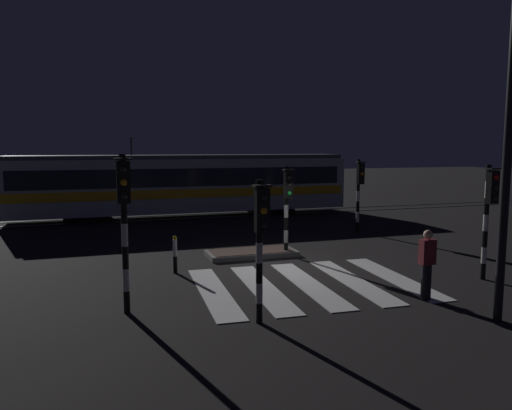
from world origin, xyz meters
The scene contains 13 objects.
ground_plane centered at (0.00, 0.00, 0.00)m, with size 120.00×120.00×0.00m, color black.
rail_near centered at (0.00, 11.08, 0.01)m, with size 80.00×0.12×0.03m, color #59595E.
rail_far centered at (0.00, 12.51, 0.01)m, with size 80.00×0.12×0.03m, color #59595E.
crosswalk_zebra centered at (0.00, -1.86, 0.01)m, with size 6.05×4.83×0.02m.
traffic_island centered at (-0.39, 1.96, 0.09)m, with size 3.02×1.33×0.18m.
traffic_light_median_centre centered at (0.75, 1.58, 1.99)m, with size 0.36×0.42×3.02m.
traffic_light_corner_far_right centered at (5.31, 4.77, 2.07)m, with size 0.36×0.42×3.15m.
traffic_light_corner_near_right centered at (4.84, -2.98, 2.11)m, with size 0.36×0.42×3.19m.
traffic_light_corner_near_left centered at (-4.75, -2.77, 2.33)m, with size 0.36×0.42×3.53m.
traffic_light_kerb_mid_left centered at (-2.15, -4.26, 1.98)m, with size 0.36×0.42×3.01m.
tram centered at (-1.01, 11.79, 1.75)m, with size 17.55×2.58×4.15m.
pedestrian_waiting_at_kerb centered at (2.15, -3.94, 0.88)m, with size 0.36×0.24×1.71m.
bollard_island_edge centered at (-3.20, 0.45, 0.56)m, with size 0.12×0.12×1.11m.
Camera 1 is at (-5.26, -13.50, 3.67)m, focal length 34.18 mm.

